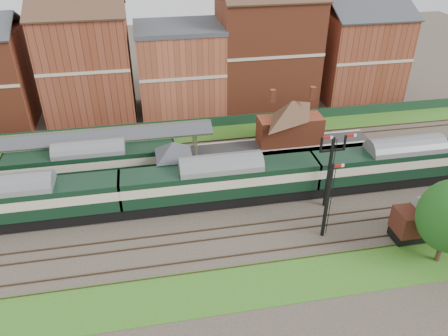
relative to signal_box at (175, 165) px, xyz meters
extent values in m
plane|color=#473D33|center=(3.00, -3.25, -3.19)|extent=(160.00, 160.00, 0.00)
cube|color=#2D6619|center=(3.00, 12.75, -3.16)|extent=(90.00, 4.50, 0.06)
cube|color=#2D6619|center=(3.00, -15.25, -3.16)|extent=(90.00, 5.00, 0.06)
cube|color=#193823|center=(3.00, 14.75, -2.44)|extent=(90.00, 0.12, 1.50)
cube|color=#2D2D2D|center=(-2.00, 6.50, -2.69)|extent=(55.00, 3.40, 1.00)
cube|color=#717F5A|center=(0.00, 0.00, -1.99)|extent=(3.40, 3.20, 2.40)
cube|color=#4C4F31|center=(0.00, 0.00, 0.21)|extent=(3.60, 3.40, 2.00)
pyramid|color=#383A3F|center=(0.00, 0.00, 2.01)|extent=(5.40, 5.40, 1.60)
cube|color=brown|center=(8.00, 0.00, -2.09)|extent=(3.00, 2.40, 2.20)
cube|color=#4C3323|center=(8.00, -0.65, -0.64)|extent=(3.20, 1.34, 0.79)
cube|color=#4C3323|center=(8.00, 0.65, -0.64)|extent=(3.20, 1.34, 0.79)
cube|color=#984226|center=(15.00, 6.50, -0.44)|extent=(8.00, 3.00, 3.50)
pyramid|color=#4C3323|center=(15.00, 6.50, 2.41)|extent=(8.10, 8.10, 2.20)
cube|color=#984226|center=(12.50, 6.50, 2.91)|extent=(0.60, 0.60, 1.60)
cube|color=#984226|center=(17.50, 6.50, 2.91)|extent=(0.60, 0.60, 1.60)
cube|color=#4C4F31|center=(3.00, 7.80, -0.49)|extent=(0.22, 0.22, 3.40)
cube|color=#383A3F|center=(-8.00, 5.55, 1.41)|extent=(26.00, 1.99, 0.90)
cube|color=#383A3F|center=(-8.00, 7.45, 1.41)|extent=(26.00, 1.99, 0.90)
cube|color=#4C4F31|center=(-8.00, 6.50, 1.79)|extent=(26.00, 0.20, 0.20)
cube|color=black|center=(15.00, -5.75, 0.81)|extent=(0.25, 0.25, 8.00)
cube|color=black|center=(15.00, -5.75, 3.41)|extent=(2.60, 0.18, 0.18)
cube|color=#B2140F|center=(14.35, -5.75, 4.86)|extent=(1.10, 0.08, 0.25)
cube|color=#B2140F|center=(16.75, -5.75, 4.86)|extent=(1.10, 0.08, 0.25)
cube|color=black|center=(13.00, -10.25, 0.81)|extent=(0.25, 0.25, 8.00)
cube|color=#B2140F|center=(13.55, -10.25, 4.51)|extent=(1.10, 0.08, 0.25)
cube|color=brown|center=(-10.00, 21.75, 4.31)|extent=(12.00, 10.00, 15.00)
cube|color=#A85436|center=(3.00, 21.75, 2.81)|extent=(12.00, 10.00, 12.00)
cube|color=#984226|center=(16.00, 21.75, 4.81)|extent=(14.00, 10.00, 16.00)
cube|color=brown|center=(31.00, 21.75, 3.31)|extent=(12.00, 10.00, 13.00)
cube|color=black|center=(-15.82, -3.25, -2.41)|extent=(20.26, 2.84, 1.24)
cube|color=black|center=(-15.82, -3.25, -0.33)|extent=(20.26, 3.15, 2.93)
cube|color=beige|center=(-15.82, -3.25, 0.02)|extent=(20.28, 3.19, 1.01)
cube|color=slate|center=(-15.82, -3.25, 1.30)|extent=(20.26, 3.15, 0.68)
cube|color=black|center=(4.44, -3.25, -2.41)|extent=(20.26, 2.84, 1.24)
cube|color=black|center=(4.44, -3.25, -0.33)|extent=(20.26, 3.15, 2.93)
cube|color=beige|center=(4.44, -3.25, 0.02)|extent=(20.28, 3.19, 1.01)
cube|color=slate|center=(4.44, -3.25, 1.30)|extent=(20.26, 3.15, 0.68)
cube|color=black|center=(24.70, -3.25, -2.41)|extent=(20.26, 2.84, 1.24)
cube|color=black|center=(24.70, -3.25, -0.33)|extent=(20.26, 3.15, 2.93)
cube|color=beige|center=(24.70, -3.25, 0.02)|extent=(20.28, 3.19, 1.01)
cube|color=slate|center=(24.70, -3.25, 1.30)|extent=(20.26, 3.15, 0.68)
cube|color=black|center=(-8.93, 3.25, -2.47)|extent=(18.53, 2.59, 1.13)
cube|color=black|center=(-8.93, 3.25, -0.56)|extent=(18.53, 2.88, 2.68)
cube|color=beige|center=(-8.93, 3.25, -0.24)|extent=(18.55, 2.92, 0.93)
cube|color=slate|center=(-8.93, 3.25, 0.93)|extent=(18.53, 2.88, 0.62)
cube|color=black|center=(22.03, -12.25, -2.60)|extent=(5.74, 2.12, 0.86)
cube|color=#451D13|center=(22.03, -12.25, -1.02)|extent=(5.74, 2.49, 2.30)
cube|color=gray|center=(22.03, -12.25, 0.24)|extent=(5.74, 2.49, 0.42)
cylinder|color=#382619|center=(21.74, -15.41, -1.28)|extent=(0.44, 0.44, 3.82)
camera|label=1|loc=(-2.20, -40.12, 24.18)|focal=35.00mm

